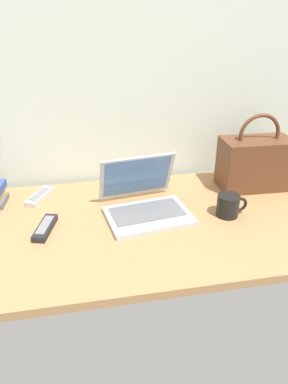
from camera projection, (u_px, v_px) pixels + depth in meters
name	position (u px, v px, depth m)	size (l,w,h in m)	color
desk	(139.00, 224.00, 1.31)	(1.60, 0.76, 0.03)	#A87A4C
laptop	(144.00, 202.00, 1.35)	(0.34, 0.33, 0.21)	#B2B5BA
coffee_mug	(229.00, 205.00, 1.32)	(0.12, 0.08, 0.09)	black
remote_control_near	(40.00, 196.00, 1.46)	(0.11, 0.16, 0.02)	#B7B7B7
remote_control_far	(45.00, 228.00, 1.24)	(0.09, 0.17, 0.02)	black
handbag	(255.00, 162.00, 1.51)	(0.30, 0.17, 0.33)	#59331E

